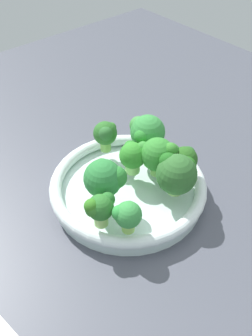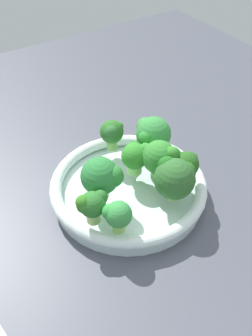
{
  "view_description": "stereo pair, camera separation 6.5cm",
  "coord_description": "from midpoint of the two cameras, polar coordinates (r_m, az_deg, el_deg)",
  "views": [
    {
      "loc": [
        39.36,
        -31.89,
        49.95
      ],
      "look_at": [
        2.77,
        -0.45,
        6.84
      ],
      "focal_mm": 41.57,
      "sensor_mm": 36.0,
      "label": 1
    },
    {
      "loc": [
        43.24,
        -26.72,
        49.95
      ],
      "look_at": [
        2.77,
        -0.45,
        6.84
      ],
      "focal_mm": 41.57,
      "sensor_mm": 36.0,
      "label": 2
    }
  ],
  "objects": [
    {
      "name": "broccoli_floret_6",
      "position": [
        0.65,
        5.73,
        1.08
      ],
      "size": [
        4.42,
        5.05,
        6.11
      ],
      "color": "#85C05F",
      "rests_on": "bowl"
    },
    {
      "name": "broccoli_floret_8",
      "position": [
        0.61,
        -6.16,
        -1.64
      ],
      "size": [
        6.36,
        6.38,
        7.51
      ],
      "color": "#95C562",
      "rests_on": "bowl"
    },
    {
      "name": "broccoli_floret_7",
      "position": [
        0.7,
        0.32,
        5.15
      ],
      "size": [
        7.01,
        6.54,
        7.76
      ],
      "color": "#8DC558",
      "rests_on": "bowl"
    },
    {
      "name": "broccoli_floret_2",
      "position": [
        0.66,
        -1.68,
        1.78
      ],
      "size": [
        4.89,
        5.2,
        5.9
      ],
      "color": "#88CD65",
      "rests_on": "bowl"
    },
    {
      "name": "broccoli_floret_4",
      "position": [
        0.71,
        -5.64,
        4.96
      ],
      "size": [
        4.8,
        4.61,
        6.16
      ],
      "color": "#79B74F",
      "rests_on": "bowl"
    },
    {
      "name": "broccoli_floret_1",
      "position": [
        0.57,
        -3.1,
        -7.06
      ],
      "size": [
        4.1,
        4.21,
        5.39
      ],
      "color": "#92CB57",
      "rests_on": "bowl"
    },
    {
      "name": "broccoli_floret_5",
      "position": [
        0.58,
        -7.14,
        -5.97
      ],
      "size": [
        4.06,
        5.09,
        5.69
      ],
      "color": "#9FCA6A",
      "rests_on": "bowl"
    },
    {
      "name": "ground_plane",
      "position": [
        0.72,
        -3.74,
        -3.64
      ],
      "size": [
        130.0,
        130.0,
        2.5
      ],
      "primitive_type": "cube",
      "color": "#484B56"
    },
    {
      "name": "broccoli_floret_0",
      "position": [
        0.63,
        4.54,
        -0.75
      ],
      "size": [
        6.78,
        7.2,
        7.24
      ],
      "color": "#87B659",
      "rests_on": "bowl"
    },
    {
      "name": "bowl",
      "position": [
        0.68,
        -2.72,
        -3.19
      ],
      "size": [
        27.31,
        27.31,
        3.84
      ],
      "color": "silver",
      "rests_on": "ground_plane"
    },
    {
      "name": "broccoli_floret_3",
      "position": [
        0.65,
        2.16,
        1.87
      ],
      "size": [
        6.02,
        5.9,
        7.16
      ],
      "color": "#87C959",
      "rests_on": "bowl"
    }
  ]
}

